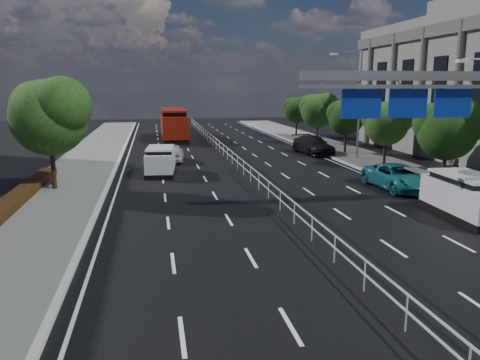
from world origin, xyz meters
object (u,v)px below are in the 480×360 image
object	(u,v)px
near_car_silver	(172,153)
silver_minivan	(467,197)
overhead_gantry	(424,97)
near_car_dark	(181,126)
red_bus	(173,123)
pedestrian_b	(454,165)
white_minivan	(161,161)
parked_car_dark	(313,145)
parked_car_teal	(398,177)

from	to	relation	value
near_car_silver	silver_minivan	distance (m)	23.38
overhead_gantry	silver_minivan	world-z (taller)	overhead_gantry
overhead_gantry	near_car_dark	size ratio (longest dim) A/B	2.29
red_bus	pedestrian_b	distance (m)	32.80
overhead_gantry	silver_minivan	distance (m)	5.14
white_minivan	pedestrian_b	size ratio (longest dim) A/B	2.68
white_minivan	near_car_silver	distance (m)	5.59
overhead_gantry	silver_minivan	xyz separation A→B (m)	(1.56, -1.71, -4.59)
overhead_gantry	white_minivan	size ratio (longest dim) A/B	2.24
overhead_gantry	near_car_dark	world-z (taller)	overhead_gantry
overhead_gantry	parked_car_dark	world-z (taller)	overhead_gantry
parked_car_dark	pedestrian_b	size ratio (longest dim) A/B	3.26
parked_car_teal	near_car_silver	bearing A→B (deg)	132.71
near_car_silver	parked_car_dark	distance (m)	13.10
parked_car_teal	pedestrian_b	bearing A→B (deg)	19.66
red_bus	near_car_dark	size ratio (longest dim) A/B	2.64
white_minivan	silver_minivan	size ratio (longest dim) A/B	0.90
pedestrian_b	overhead_gantry	bearing A→B (deg)	55.79
white_minivan	silver_minivan	xyz separation A→B (m)	(13.97, -13.99, 0.07)
near_car_silver	pedestrian_b	xyz separation A→B (m)	(18.01, -11.17, 0.25)
red_bus	near_car_silver	xyz separation A→B (m)	(-0.87, -16.78, -1.09)
overhead_gantry	white_minivan	xyz separation A→B (m)	(-12.41, 12.29, -4.66)
near_car_silver	near_car_dark	distance (m)	27.15
silver_minivan	parked_car_dark	xyz separation A→B (m)	(0.00, 21.66, -0.21)
white_minivan	parked_car_teal	world-z (taller)	white_minivan
silver_minivan	parked_car_dark	size ratio (longest dim) A/B	0.91
parked_car_teal	overhead_gantry	bearing A→B (deg)	-110.43
overhead_gantry	red_bus	world-z (taller)	overhead_gantry
white_minivan	near_car_silver	world-z (taller)	white_minivan
white_minivan	overhead_gantry	bearing A→B (deg)	-39.45
overhead_gantry	parked_car_teal	world-z (taller)	overhead_gantry
red_bus	near_car_silver	world-z (taller)	red_bus
white_minivan	pedestrian_b	xyz separation A→B (m)	(19.07, -5.68, 0.05)
white_minivan	parked_car_teal	distance (m)	15.94
parked_car_dark	white_minivan	bearing A→B (deg)	-158.08
near_car_silver	silver_minivan	xyz separation A→B (m)	(12.91, -19.48, 0.27)
silver_minivan	parked_car_teal	bearing A→B (deg)	93.02
overhead_gantry	pedestrian_b	distance (m)	10.46
silver_minivan	pedestrian_b	world-z (taller)	silver_minivan
near_car_dark	silver_minivan	bearing A→B (deg)	109.37
red_bus	silver_minivan	bearing A→B (deg)	-71.73
red_bus	silver_minivan	xyz separation A→B (m)	(12.05, -36.27, -0.82)
parked_car_teal	red_bus	bearing A→B (deg)	110.17
overhead_gantry	parked_car_teal	xyz separation A→B (m)	(1.56, 4.61, -4.86)
overhead_gantry	near_car_dark	bearing A→B (deg)	101.36
white_minivan	near_car_dark	xyz separation A→B (m)	(3.40, 32.53, -0.21)
silver_minivan	pedestrian_b	size ratio (longest dim) A/B	2.98
parked_car_teal	parked_car_dark	size ratio (longest dim) A/B	0.96
white_minivan	near_car_dark	distance (m)	32.71
near_car_silver	near_car_dark	world-z (taller)	near_car_silver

